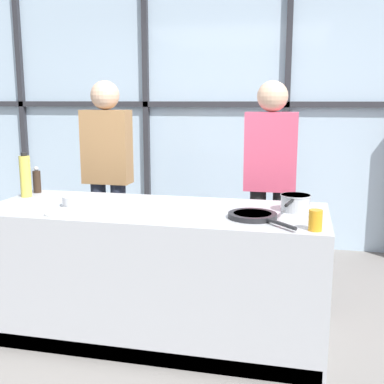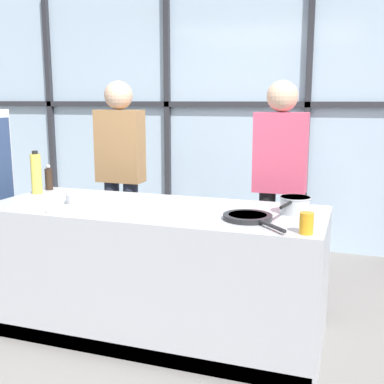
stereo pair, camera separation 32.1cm
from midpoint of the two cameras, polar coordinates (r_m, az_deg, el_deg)
ground_plane at (r=3.51m, az=-1.64°, el=-16.04°), size 18.00×18.00×0.00m
back_window_wall at (r=5.28m, az=6.87°, el=8.81°), size 6.40×0.10×2.80m
demo_island at (r=3.33m, az=-1.67°, el=-9.28°), size 2.26×0.87×0.88m
spectator_far_left at (r=4.26m, az=-6.36°, el=3.04°), size 0.41×0.24×1.75m
spectator_center_left at (r=3.89m, az=12.70°, el=1.98°), size 0.41×0.24×1.74m
frying_pan at (r=2.91m, az=9.85°, el=-2.97°), size 0.42×0.44×0.03m
saucepan at (r=3.12m, az=15.01°, el=-1.48°), size 0.19×0.36×0.11m
white_plate at (r=3.17m, az=-11.92°, el=-2.11°), size 0.26×0.26×0.01m
mixing_bowl at (r=3.36m, az=-10.28°, el=-0.76°), size 0.21×0.21×0.07m
oil_bottle at (r=3.78m, az=-15.72°, el=2.11°), size 0.08×0.08×0.33m
pepper_grinder at (r=3.94m, az=-14.41°, el=1.56°), size 0.06×0.06×0.20m
juice_glass_near at (r=2.67m, az=16.80°, el=-3.61°), size 0.08×0.08×0.12m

